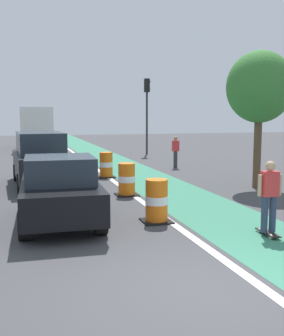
{
  "coord_description": "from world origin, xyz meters",
  "views": [
    {
      "loc": [
        -2.65,
        -5.62,
        2.7
      ],
      "look_at": [
        0.82,
        6.25,
        1.1
      ],
      "focal_mm": 44.19,
      "sensor_mm": 36.0,
      "label": 1
    }
  ],
  "objects_px": {
    "delivery_truck_down_block": "(37,125)",
    "parked_sedan_nearest": "(60,190)",
    "skateboarder_on_lane": "(269,196)",
    "traffic_barrel_back": "(106,165)",
    "street_tree_sidewalk": "(260,88)",
    "parked_suv_second": "(41,159)",
    "traffic_barrel_front": "(157,201)",
    "pedestrian_crossing": "(176,151)",
    "traffic_barrel_mid": "(127,180)",
    "traffic_light_corner": "(147,103)"
  },
  "relations": [
    {
      "from": "skateboarder_on_lane",
      "to": "traffic_barrel_front",
      "type": "relative_size",
      "value": 1.55
    },
    {
      "from": "traffic_barrel_front",
      "to": "traffic_light_corner",
      "type": "distance_m",
      "value": 18.28
    },
    {
      "from": "traffic_barrel_mid",
      "to": "traffic_light_corner",
      "type": "distance_m",
      "value": 14.91
    },
    {
      "from": "parked_sedan_nearest",
      "to": "delivery_truck_down_block",
      "type": "bearing_deg",
      "value": 89.14
    },
    {
      "from": "delivery_truck_down_block",
      "to": "traffic_barrel_mid",
      "type": "bearing_deg",
      "value": -84.16
    },
    {
      "from": "traffic_barrel_mid",
      "to": "street_tree_sidewalk",
      "type": "distance_m",
      "value": 5.92
    },
    {
      "from": "delivery_truck_down_block",
      "to": "traffic_light_corner",
      "type": "distance_m",
      "value": 10.03
    },
    {
      "from": "parked_sedan_nearest",
      "to": "traffic_barrel_mid",
      "type": "height_order",
      "value": "parked_sedan_nearest"
    },
    {
      "from": "skateboarder_on_lane",
      "to": "traffic_barrel_back",
      "type": "distance_m",
      "value": 9.74
    },
    {
      "from": "traffic_barrel_back",
      "to": "delivery_truck_down_block",
      "type": "height_order",
      "value": "delivery_truck_down_block"
    },
    {
      "from": "parked_suv_second",
      "to": "pedestrian_crossing",
      "type": "relative_size",
      "value": 2.92
    },
    {
      "from": "street_tree_sidewalk",
      "to": "traffic_barrel_back",
      "type": "bearing_deg",
      "value": 140.4
    },
    {
      "from": "traffic_barrel_mid",
      "to": "delivery_truck_down_block",
      "type": "xyz_separation_m",
      "value": [
        -2.12,
        20.72,
        1.31
      ]
    },
    {
      "from": "skateboarder_on_lane",
      "to": "street_tree_sidewalk",
      "type": "xyz_separation_m",
      "value": [
        3.11,
        5.53,
        2.76
      ]
    },
    {
      "from": "traffic_barrel_back",
      "to": "parked_suv_second",
      "type": "bearing_deg",
      "value": -155.2
    },
    {
      "from": "traffic_barrel_back",
      "to": "traffic_light_corner",
      "type": "bearing_deg",
      "value": 63.54
    },
    {
      "from": "delivery_truck_down_block",
      "to": "traffic_light_corner",
      "type": "height_order",
      "value": "traffic_light_corner"
    },
    {
      "from": "skateboarder_on_lane",
      "to": "delivery_truck_down_block",
      "type": "distance_m",
      "value": 26.44
    },
    {
      "from": "delivery_truck_down_block",
      "to": "traffic_light_corner",
      "type": "bearing_deg",
      "value": -44.71
    },
    {
      "from": "traffic_light_corner",
      "to": "street_tree_sidewalk",
      "type": "height_order",
      "value": "traffic_light_corner"
    },
    {
      "from": "traffic_light_corner",
      "to": "traffic_barrel_mid",
      "type": "bearing_deg",
      "value": -109.65
    },
    {
      "from": "skateboarder_on_lane",
      "to": "traffic_barrel_mid",
      "type": "relative_size",
      "value": 1.55
    },
    {
      "from": "parked_suv_second",
      "to": "parked_sedan_nearest",
      "type": "bearing_deg",
      "value": -88.14
    },
    {
      "from": "skateboarder_on_lane",
      "to": "parked_sedan_nearest",
      "type": "height_order",
      "value": "parked_sedan_nearest"
    },
    {
      "from": "skateboarder_on_lane",
      "to": "street_tree_sidewalk",
      "type": "distance_m",
      "value": 6.92
    },
    {
      "from": "traffic_barrel_back",
      "to": "street_tree_sidewalk",
      "type": "distance_m",
      "value": 7.06
    },
    {
      "from": "traffic_light_corner",
      "to": "street_tree_sidewalk",
      "type": "distance_m",
      "value": 13.63
    },
    {
      "from": "skateboarder_on_lane",
      "to": "pedestrian_crossing",
      "type": "distance_m",
      "value": 11.89
    },
    {
      "from": "parked_suv_second",
      "to": "traffic_barrel_mid",
      "type": "bearing_deg",
      "value": -47.14
    },
    {
      "from": "parked_sedan_nearest",
      "to": "traffic_barrel_back",
      "type": "distance_m",
      "value": 7.65
    },
    {
      "from": "traffic_barrel_back",
      "to": "traffic_light_corner",
      "type": "distance_m",
      "value": 11.12
    },
    {
      "from": "delivery_truck_down_block",
      "to": "parked_sedan_nearest",
      "type": "bearing_deg",
      "value": -90.86
    },
    {
      "from": "parked_sedan_nearest",
      "to": "traffic_barrel_mid",
      "type": "relative_size",
      "value": 3.82
    },
    {
      "from": "parked_sedan_nearest",
      "to": "traffic_light_corner",
      "type": "bearing_deg",
      "value": 66.23
    },
    {
      "from": "skateboarder_on_lane",
      "to": "traffic_light_corner",
      "type": "height_order",
      "value": "traffic_light_corner"
    },
    {
      "from": "traffic_barrel_mid",
      "to": "delivery_truck_down_block",
      "type": "height_order",
      "value": "delivery_truck_down_block"
    },
    {
      "from": "delivery_truck_down_block",
      "to": "pedestrian_crossing",
      "type": "bearing_deg",
      "value": -66.56
    },
    {
      "from": "parked_sedan_nearest",
      "to": "traffic_barrel_front",
      "type": "xyz_separation_m",
      "value": [
        2.35,
        -0.55,
        -0.3
      ]
    },
    {
      "from": "parked_sedan_nearest",
      "to": "traffic_barrel_front",
      "type": "height_order",
      "value": "parked_sedan_nearest"
    },
    {
      "from": "traffic_barrel_back",
      "to": "pedestrian_crossing",
      "type": "height_order",
      "value": "pedestrian_crossing"
    },
    {
      "from": "parked_sedan_nearest",
      "to": "delivery_truck_down_block",
      "type": "relative_size",
      "value": 0.54
    },
    {
      "from": "traffic_barrel_front",
      "to": "traffic_barrel_back",
      "type": "bearing_deg",
      "value": 88.04
    },
    {
      "from": "traffic_light_corner",
      "to": "traffic_barrel_front",
      "type": "bearing_deg",
      "value": -106.22
    },
    {
      "from": "parked_suv_second",
      "to": "pedestrian_crossing",
      "type": "height_order",
      "value": "parked_suv_second"
    },
    {
      "from": "parked_suv_second",
      "to": "traffic_barrel_back",
      "type": "distance_m",
      "value": 3.13
    },
    {
      "from": "parked_suv_second",
      "to": "traffic_barrel_front",
      "type": "relative_size",
      "value": 4.31
    },
    {
      "from": "traffic_light_corner",
      "to": "delivery_truck_down_block",
      "type": "bearing_deg",
      "value": 135.29
    },
    {
      "from": "skateboarder_on_lane",
      "to": "pedestrian_crossing",
      "type": "relative_size",
      "value": 1.05
    },
    {
      "from": "skateboarder_on_lane",
      "to": "street_tree_sidewalk",
      "type": "height_order",
      "value": "street_tree_sidewalk"
    },
    {
      "from": "street_tree_sidewalk",
      "to": "traffic_light_corner",
      "type": "bearing_deg",
      "value": 90.43
    }
  ]
}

